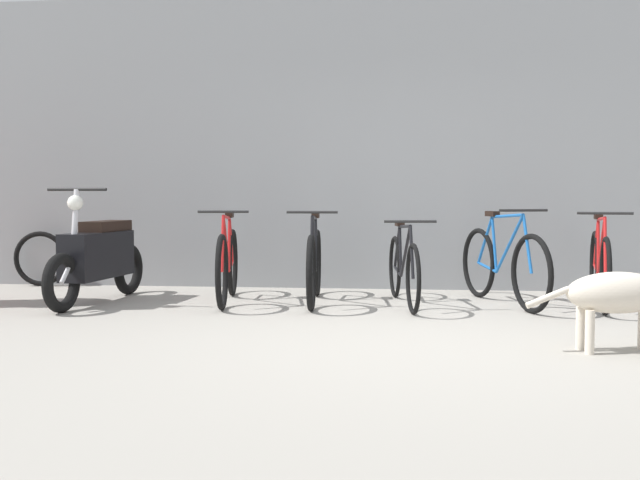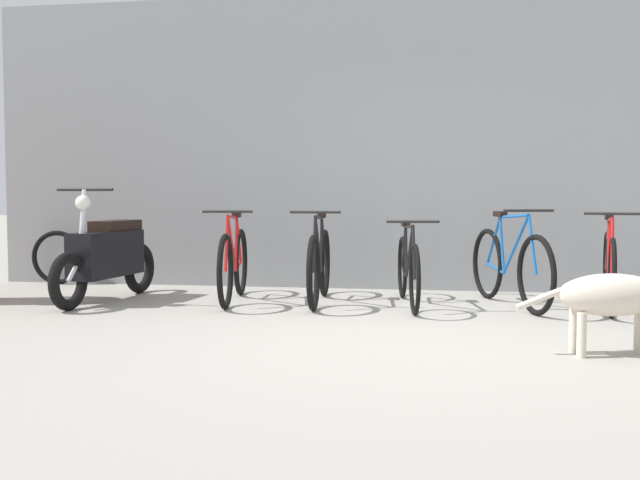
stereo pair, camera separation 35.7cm
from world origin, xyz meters
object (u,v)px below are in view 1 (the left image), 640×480
Objects in this scene: bicycle_4 at (600,267)px; motorcycle at (98,258)px; bicycle_3 at (503,265)px; bicycle_2 at (403,269)px; stray_dog at (629,293)px; bicycle_1 at (314,265)px; bicycle_0 at (228,265)px; spare_tire_left at (40,259)px.

motorcycle reaches higher than bicycle_4.
bicycle_3 is 0.95× the size of motorcycle.
stray_dog is at bearing 28.60° from bicycle_2.
bicycle_2 is at bearing -78.04° from bicycle_4.
bicycle_1 is 0.95× the size of motorcycle.
stray_dog is (2.30, -1.98, 0.03)m from bicycle_1.
bicycle_0 is 2.64× the size of spare_tire_left.
spare_tire_left is at bearing -110.28° from bicycle_1.
bicycle_2 is at bearing 82.73° from bicycle_1.
bicycle_2 is at bearing -101.17° from bicycle_3.
spare_tire_left reaches higher than stray_dog.
bicycle_1 is 3.36m from spare_tire_left.
bicycle_0 is 3.46m from bicycle_4.
bicycle_3 is 3.82m from motorcycle.
stray_dog is at bearing 45.93° from bicycle_1.
bicycle_4 is at bearing 87.29° from bicycle_1.
bicycle_0 reaches higher than bicycle_4.
bicycle_2 is at bearing 117.78° from stray_dog.
bicycle_2 is at bearing 99.80° from motorcycle.
stray_dog is at bearing -0.19° from bicycle_4.
bicycle_4 reaches higher than spare_tire_left.
bicycle_0 is 0.98× the size of bicycle_3.
bicycle_3 reaches higher than stray_dog.
stray_dog is at bearing 51.06° from bicycle_0.
bicycle_1 reaches higher than spare_tire_left.
motorcycle is at bearing -77.82° from bicycle_4.
bicycle_0 is at bearing -79.56° from bicycle_4.
bicycle_3 is (0.92, 0.13, 0.03)m from bicycle_2.
bicycle_2 reaches higher than stray_dog.
bicycle_4 is 1.43× the size of stray_dog.
motorcycle is 1.50× the size of stray_dog.
stray_dog is at bearing 74.58° from motorcycle.
spare_tire_left is at bearing -128.97° from motorcycle.
bicycle_1 reaches higher than bicycle_4.
bicycle_3 is at bearing 88.94° from bicycle_1.
bicycle_4 is (3.46, 0.08, 0.00)m from bicycle_0.
spare_tire_left is (-5.51, 2.96, -0.08)m from stray_dog.
spare_tire_left is (-1.17, 1.19, -0.12)m from motorcycle.
bicycle_3 is 5.06m from spare_tire_left.
motorcycle is (-4.67, -0.24, 0.07)m from bicycle_4.
motorcycle reaches higher than stray_dog.
spare_tire_left is (-3.21, 0.98, -0.05)m from bicycle_1.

